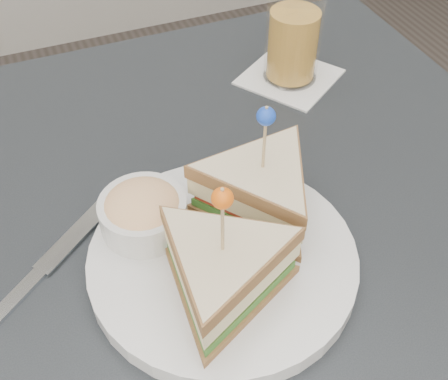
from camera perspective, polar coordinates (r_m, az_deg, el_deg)
table at (r=0.63m, az=-0.50°, el=-8.97°), size 0.80×0.80×0.75m
plate_meal at (r=0.51m, az=0.43°, el=-4.46°), size 0.29×0.27×0.15m
cutlery_knife at (r=0.57m, az=-17.58°, el=-7.30°), size 0.16×0.14×0.01m
drink_set at (r=0.75m, az=7.08°, el=15.33°), size 0.16×0.16×0.14m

